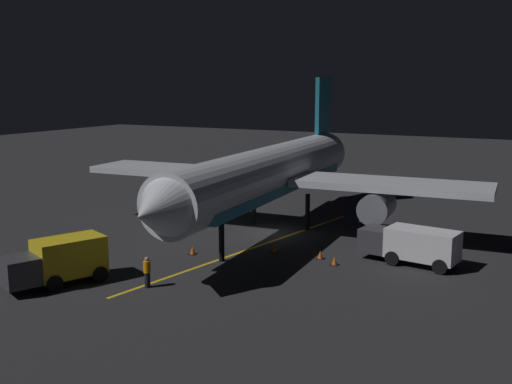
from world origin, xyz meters
The scene contains 10 objects.
ground_plane centered at (0.00, 0.00, -0.10)m, with size 180.00×180.00×0.20m, color #272729.
apron_guide_stripe centered at (-0.82, 4.00, 0.00)m, with size 0.24×24.90×0.01m, color gold.
airliner centered at (0.04, -0.58, 4.46)m, with size 31.39×34.66×11.61m.
baggage_truck centered at (5.21, 15.68, 1.29)m, with size 4.10×5.92×2.57m.
catering_truck centered at (-11.31, 2.69, 1.20)m, with size 6.30×2.97×2.28m.
ground_crew_worker centered at (0.56, 13.86, 0.89)m, with size 0.40×0.40×1.74m.
traffic_cone_near_left centered at (-2.61, 4.35, 0.25)m, with size 0.50×0.50×0.55m.
traffic_cone_near_right centered at (1.97, 7.25, 0.25)m, with size 0.50×0.50×0.55m.
traffic_cone_under_wing centered at (-7.14, 5.16, 0.25)m, with size 0.50×0.50×0.55m.
traffic_cone_far centered at (-5.88, 4.34, 0.25)m, with size 0.50×0.50×0.55m.
Camera 1 is at (-19.50, 39.28, 11.11)m, focal length 42.33 mm.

